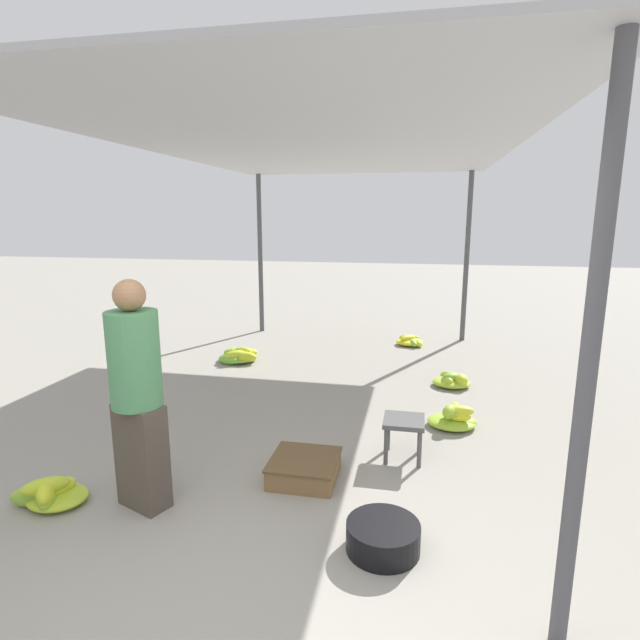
# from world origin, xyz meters

# --- Properties ---
(ground_plane) EXTENTS (40.00, 40.00, 0.00)m
(ground_plane) POSITION_xyz_m (0.00, 0.00, 0.00)
(ground_plane) COLOR gray
(ground_plane) RESTS_ON ground
(canopy_post_front_right) EXTENTS (0.08, 0.08, 2.73)m
(canopy_post_front_right) POSITION_xyz_m (1.74, 0.30, 1.36)
(canopy_post_front_right) COLOR #4C4C51
(canopy_post_front_right) RESTS_ON ground
(canopy_post_back_left) EXTENTS (0.08, 0.08, 2.73)m
(canopy_post_back_left) POSITION_xyz_m (-1.74, 6.44, 1.36)
(canopy_post_back_left) COLOR #4C4C51
(canopy_post_back_left) RESTS_ON ground
(canopy_post_back_right) EXTENTS (0.08, 0.08, 2.73)m
(canopy_post_back_right) POSITION_xyz_m (1.74, 6.44, 1.36)
(canopy_post_back_right) COLOR #4C4C51
(canopy_post_back_right) RESTS_ON ground
(canopy_tarp) EXTENTS (3.89, 6.54, 0.04)m
(canopy_tarp) POSITION_xyz_m (0.00, 3.37, 2.75)
(canopy_tarp) COLOR #B2B2B7
(canopy_tarp) RESTS_ON canopy_post_front_left
(vendor_foreground) EXTENTS (0.45, 0.45, 1.63)m
(vendor_foreground) POSITION_xyz_m (-0.85, 0.98, 0.85)
(vendor_foreground) COLOR #4C4238
(vendor_foreground) RESTS_ON ground
(stool) EXTENTS (0.34, 0.34, 0.36)m
(stool) POSITION_xyz_m (0.93, 2.05, 0.29)
(stool) COLOR #4C4C4C
(stool) RESTS_ON ground
(basin_black) EXTENTS (0.46, 0.46, 0.18)m
(basin_black) POSITION_xyz_m (0.86, 0.81, 0.09)
(basin_black) COLOR black
(basin_black) RESTS_ON ground
(banana_pile_left_0) EXTENTS (0.52, 0.42, 0.23)m
(banana_pile_left_0) POSITION_xyz_m (-1.51, 0.83, 0.09)
(banana_pile_left_0) COLOR #88BB34
(banana_pile_left_0) RESTS_ON ground
(banana_pile_left_1) EXTENTS (0.59, 0.51, 0.20)m
(banana_pile_left_1) POSITION_xyz_m (-1.46, 4.50, 0.08)
(banana_pile_left_1) COLOR #C6D429
(banana_pile_left_1) RESTS_ON ground
(banana_pile_right_0) EXTENTS (0.45, 0.50, 0.16)m
(banana_pile_right_0) POSITION_xyz_m (0.91, 5.96, 0.06)
(banana_pile_right_0) COLOR #CDD627
(banana_pile_right_0) RESTS_ON ground
(banana_pile_right_1) EXTENTS (0.51, 0.41, 0.25)m
(banana_pile_right_1) POSITION_xyz_m (1.40, 2.79, 0.09)
(banana_pile_right_1) COLOR #AECA2D
(banana_pile_right_1) RESTS_ON ground
(banana_pile_right_2) EXTENTS (0.45, 0.46, 0.18)m
(banana_pile_right_2) POSITION_xyz_m (1.45, 4.03, 0.07)
(banana_pile_right_2) COLOR #B9CE2B
(banana_pile_right_2) RESTS_ON ground
(crate_near) EXTENTS (0.52, 0.52, 0.17)m
(crate_near) POSITION_xyz_m (0.19, 1.55, 0.09)
(crate_near) COLOR brown
(crate_near) RESTS_ON ground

